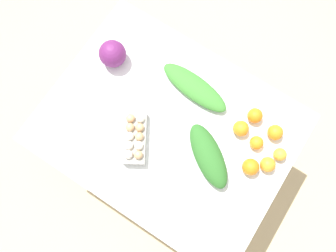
# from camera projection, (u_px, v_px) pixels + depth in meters

# --- Properties ---
(ground_plane) EXTENTS (8.00, 8.00, 0.00)m
(ground_plane) POSITION_uv_depth(u_px,v_px,m) (168.00, 151.00, 2.40)
(ground_plane) COLOR #C6B289
(dining_table) EXTENTS (1.26, 0.96, 0.75)m
(dining_table) POSITION_uv_depth(u_px,v_px,m) (168.00, 131.00, 1.77)
(dining_table) COLOR silver
(dining_table) RESTS_ON ground_plane
(cabbage_purple) EXTENTS (0.14, 0.14, 0.14)m
(cabbage_purple) POSITION_uv_depth(u_px,v_px,m) (113.00, 54.00, 1.70)
(cabbage_purple) COLOR #6B2366
(cabbage_purple) RESTS_ON dining_table
(egg_carton) EXTENTS (0.23, 0.28, 0.09)m
(egg_carton) POSITION_uv_depth(u_px,v_px,m) (135.00, 138.00, 1.62)
(egg_carton) COLOR #A8A8A3
(egg_carton) RESTS_ON dining_table
(greens_bunch_chard) EXTENTS (0.35, 0.30, 0.10)m
(greens_bunch_chard) POSITION_uv_depth(u_px,v_px,m) (208.00, 156.00, 1.59)
(greens_bunch_chard) COLOR #2D6B28
(greens_bunch_chard) RESTS_ON dining_table
(greens_bunch_beet_tops) EXTENTS (0.41, 0.17, 0.06)m
(greens_bunch_beet_tops) POSITION_uv_depth(u_px,v_px,m) (195.00, 87.00, 1.70)
(greens_bunch_beet_tops) COLOR #3D8433
(greens_bunch_beet_tops) RESTS_ON dining_table
(orange_0) EXTENTS (0.07, 0.07, 0.07)m
(orange_0) POSITION_uv_depth(u_px,v_px,m) (256.00, 143.00, 1.62)
(orange_0) COLOR orange
(orange_0) RESTS_ON dining_table
(orange_1) EXTENTS (0.08, 0.08, 0.08)m
(orange_1) POSITION_uv_depth(u_px,v_px,m) (255.00, 116.00, 1.65)
(orange_1) COLOR orange
(orange_1) RESTS_ON dining_table
(orange_2) EXTENTS (0.08, 0.08, 0.08)m
(orange_2) POSITION_uv_depth(u_px,v_px,m) (275.00, 132.00, 1.63)
(orange_2) COLOR orange
(orange_2) RESTS_ON dining_table
(orange_3) EXTENTS (0.08, 0.08, 0.08)m
(orange_3) POSITION_uv_depth(u_px,v_px,m) (251.00, 167.00, 1.59)
(orange_3) COLOR orange
(orange_3) RESTS_ON dining_table
(orange_4) EXTENTS (0.06, 0.06, 0.06)m
(orange_4) POSITION_uv_depth(u_px,v_px,m) (280.00, 154.00, 1.61)
(orange_4) COLOR #F9A833
(orange_4) RESTS_ON dining_table
(orange_5) EXTENTS (0.08, 0.08, 0.08)m
(orange_5) POSITION_uv_depth(u_px,v_px,m) (268.00, 165.00, 1.59)
(orange_5) COLOR orange
(orange_5) RESTS_ON dining_table
(orange_6) EXTENTS (0.08, 0.08, 0.08)m
(orange_6) POSITION_uv_depth(u_px,v_px,m) (241.00, 128.00, 1.63)
(orange_6) COLOR orange
(orange_6) RESTS_ON dining_table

